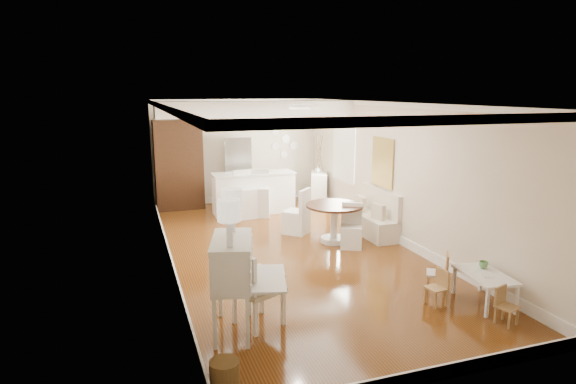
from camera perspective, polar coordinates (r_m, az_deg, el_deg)
room at (r=9.17m, az=-0.17°, el=5.42°), size 9.00×9.04×2.82m
secretary_bureau at (r=6.20m, az=-6.59°, el=-10.97°), size 1.19×1.21×1.24m
gustavian_armchair at (r=6.39m, az=-3.53°, el=-11.23°), size 0.77×0.77×1.02m
wicker_basket at (r=5.33m, az=-7.52°, el=-20.71°), size 0.39×0.39×0.32m
kids_table at (r=7.61m, az=22.21°, el=-10.56°), size 0.64×0.96×0.45m
kids_chair_a at (r=7.31m, az=17.14°, el=-10.77°), size 0.29×0.29×0.53m
kids_chair_b at (r=7.71m, az=17.28°, el=-9.13°), size 0.43×0.43×0.64m
kids_chair_c at (r=7.08m, az=24.54°, el=-12.22°), size 0.31×0.31×0.51m
banquette at (r=10.37m, az=9.80°, el=-2.37°), size 0.52×1.60×0.98m
dining_table at (r=9.77m, az=5.47°, el=-3.73°), size 1.42×1.42×0.79m
slip_chair_near at (r=9.49m, az=7.53°, el=-4.03°), size 0.56×0.56×0.86m
slip_chair_far at (r=10.31m, az=0.98°, el=-2.26°), size 0.68×0.68×0.99m
breakfast_counter at (r=12.06m, az=-4.09°, el=-0.10°), size 2.05×0.65×1.03m
bar_stool_left at (r=11.60m, az=-5.10°, el=-0.31°), size 0.52×0.52×1.15m
bar_stool_right at (r=11.71m, az=-3.37°, el=-0.16°), size 0.58×0.58×1.15m
pantry_cabinet at (r=12.70m, az=-12.83°, el=3.15°), size 1.20×0.60×2.30m
fridge at (r=13.03m, az=-4.43°, el=2.52°), size 0.75×0.65×1.80m
sideboard at (r=12.97m, az=3.68°, el=0.41°), size 0.72×1.00×0.87m
pencil_cup at (r=7.73m, az=22.15°, el=-8.00°), size 0.17×0.17×0.10m
branch_vase at (r=12.90m, az=3.53°, el=2.69°), size 0.19×0.19×0.16m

